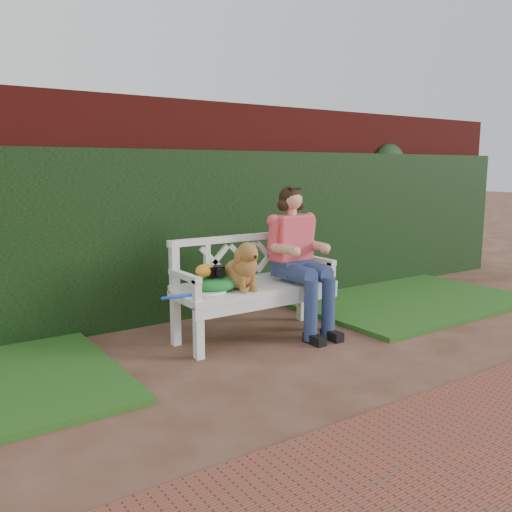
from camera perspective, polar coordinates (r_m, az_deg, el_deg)
ground at (r=4.32m, az=2.85°, el=-11.44°), size 60.00×60.00×0.00m
brick_wall at (r=5.69m, az=-8.71°, el=4.87°), size 10.00×0.30×2.20m
ivy_hedge at (r=5.51m, az=-7.65°, el=2.15°), size 10.00×0.18×1.70m
grass_right at (r=6.53m, az=15.03°, el=-4.33°), size 2.60×2.00×0.05m
brick_paving at (r=3.30m, az=20.82°, el=-18.68°), size 4.00×1.20×0.03m
garden_bench at (r=4.93m, az=0.00°, el=-5.86°), size 1.61×0.67×0.48m
seated_woman at (r=5.06m, az=4.04°, el=-0.59°), size 0.81×0.91×1.32m
dog at (r=4.68m, az=-1.59°, el=-0.96°), size 0.31×0.41×0.43m
tennis_racket at (r=4.56m, az=-5.38°, el=-3.83°), size 0.64×0.31×0.03m
green_bag at (r=4.65m, az=-4.22°, el=-2.91°), size 0.49×0.44×0.14m
camera_item at (r=4.60m, az=-4.28°, el=-1.61°), size 0.15×0.12×0.09m
baseball_glove at (r=4.58m, az=-5.36°, el=-1.53°), size 0.21×0.19×0.11m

